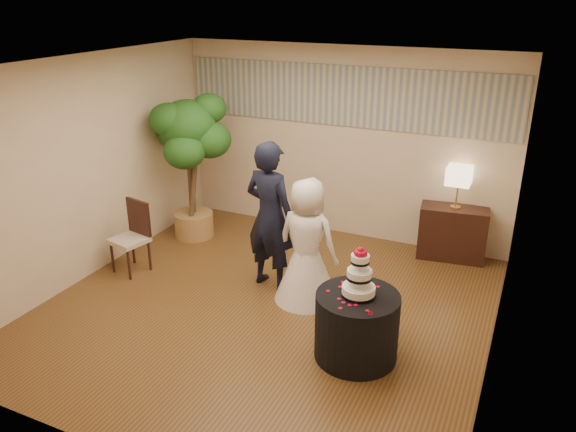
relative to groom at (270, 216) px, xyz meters
The scene contains 15 objects.
floor 1.11m from the groom, 69.15° to the right, with size 5.00×5.00×0.00m, color brown.
ceiling 1.95m from the groom, 69.15° to the right, with size 5.00×5.00×0.00m, color white.
wall_back 2.02m from the groom, 83.91° to the left, with size 5.00×0.06×2.80m, color beige.
wall_front 3.09m from the groom, 86.09° to the right, with size 5.00×0.06×2.80m, color beige.
wall_left 2.40m from the groom, 166.57° to the right, with size 0.06×5.00×2.80m, color beige.
wall_right 2.80m from the groom, 11.42° to the right, with size 0.06×5.00×2.80m, color beige.
mural_border 2.26m from the groom, 83.84° to the left, with size 4.90×0.02×0.85m, color #999D8E.
groom is the anchor object (origin of this frame).
bride 0.59m from the groom, 13.51° to the right, with size 0.78×0.78×1.53m, color white.
cake_table 1.85m from the groom, 34.15° to the right, with size 0.84×0.84×0.71m, color black.
wedding_cake 1.76m from the groom, 34.15° to the right, with size 0.34×0.34×0.53m, color white, non-canonical shape.
console 2.67m from the groom, 41.87° to the left, with size 0.90×0.40×0.75m, color black.
table_lamp 2.61m from the groom, 41.87° to the left, with size 0.32×0.32×0.58m, color #D4BC8C, non-canonical shape.
ficus_tree 1.95m from the groom, 153.14° to the left, with size 1.04×1.04×2.19m, color #21551B, non-canonical shape.
side_chair 1.96m from the groom, 166.51° to the right, with size 0.44×0.46×0.96m, color black, non-canonical shape.
Camera 1 is at (2.63, -5.11, 3.52)m, focal length 35.00 mm.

